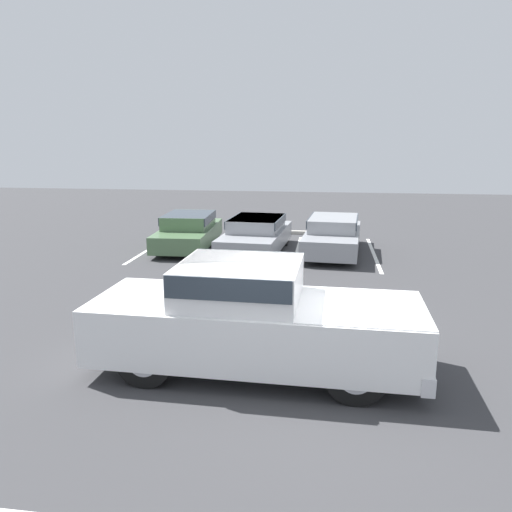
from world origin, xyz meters
TOP-DOWN VIEW (x-y plane):
  - ground_plane at (0.00, 0.00)m, footprint 60.00×60.00m
  - stall_stripe_a at (-5.68, 9.42)m, footprint 0.12×5.30m
  - stall_stripe_b at (-3.06, 9.42)m, footprint 0.12×5.30m
  - stall_stripe_c at (-0.45, 9.42)m, footprint 0.12×5.30m
  - stall_stripe_d at (2.17, 9.42)m, footprint 0.12×5.30m
  - pickup_truck at (-0.58, 0.17)m, footprint 5.48×2.15m
  - parked_sedan_a at (-4.37, 9.62)m, footprint 1.94×4.38m
  - parked_sedan_b at (-1.85, 9.22)m, footprint 2.14×4.63m
  - parked_sedan_c at (0.77, 9.42)m, footprint 2.10×4.58m
  - wheel_stop_curb at (-0.88, 12.72)m, footprint 1.70×0.20m

SIDE VIEW (x-z plane):
  - ground_plane at x=0.00m, z-range 0.00..0.00m
  - stall_stripe_a at x=-5.68m, z-range 0.00..0.01m
  - stall_stripe_b at x=-3.06m, z-range 0.00..0.01m
  - stall_stripe_c at x=-0.45m, z-range 0.00..0.01m
  - stall_stripe_d at x=2.17m, z-range 0.00..0.01m
  - wheel_stop_curb at x=-0.88m, z-range 0.00..0.14m
  - parked_sedan_b at x=-1.85m, z-range 0.04..1.24m
  - parked_sedan_a at x=-4.37m, z-range 0.04..1.25m
  - parked_sedan_c at x=0.77m, z-range 0.04..1.28m
  - pickup_truck at x=-0.58m, z-range 0.00..1.85m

